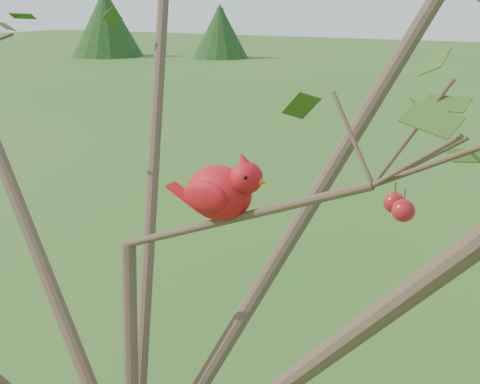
{
  "coord_description": "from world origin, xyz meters",
  "views": [
    {
      "loc": [
        0.83,
        -0.94,
        2.51
      ],
      "look_at": [
        0.27,
        0.08,
        2.14
      ],
      "focal_mm": 45.0,
      "sensor_mm": 36.0,
      "label": 1
    }
  ],
  "objects": [
    {
      "name": "cardinal",
      "position": [
        0.23,
        0.08,
        2.13
      ],
      "size": [
        0.24,
        0.12,
        0.17
      ],
      "rotation": [
        0.0,
        0.0,
        -0.02
      ],
      "color": "red",
      "rests_on": "ground"
    },
    {
      "name": "crabapple_tree",
      "position": [
        0.03,
        -0.02,
        2.12
      ],
      "size": [
        2.35,
        2.05,
        2.95
      ],
      "color": "#432F24",
      "rests_on": "ground"
    }
  ]
}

